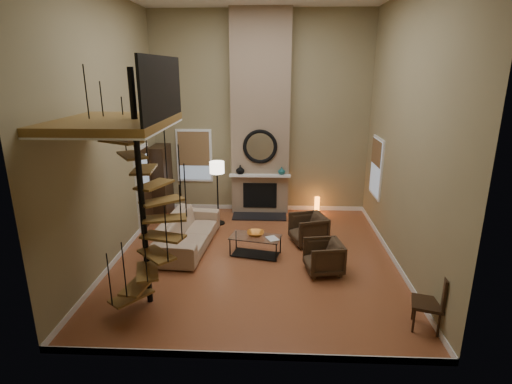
{
  "coord_description": "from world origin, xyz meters",
  "views": [
    {
      "loc": [
        0.38,
        -8.08,
        3.99
      ],
      "look_at": [
        0.0,
        0.4,
        1.4
      ],
      "focal_mm": 28.43,
      "sensor_mm": 36.0,
      "label": 1
    }
  ],
  "objects_px": {
    "armchair_near": "(311,229)",
    "side_chair": "(434,300)",
    "coffee_table": "(255,243)",
    "floor_lamp": "(217,173)",
    "accent_lamp": "(317,206)",
    "sofa": "(188,231)",
    "armchair_far": "(327,257)",
    "hutch": "(161,181)"
  },
  "relations": [
    {
      "from": "sofa",
      "to": "side_chair",
      "type": "bearing_deg",
      "value": -118.42
    },
    {
      "from": "armchair_near",
      "to": "hutch",
      "type": "bearing_deg",
      "value": -132.45
    },
    {
      "from": "armchair_near",
      "to": "armchair_far",
      "type": "bearing_deg",
      "value": -10.2
    },
    {
      "from": "accent_lamp",
      "to": "sofa",
      "type": "bearing_deg",
      "value": -143.43
    },
    {
      "from": "armchair_near",
      "to": "coffee_table",
      "type": "height_order",
      "value": "armchair_near"
    },
    {
      "from": "armchair_near",
      "to": "side_chair",
      "type": "height_order",
      "value": "side_chair"
    },
    {
      "from": "sofa",
      "to": "floor_lamp",
      "type": "xyz_separation_m",
      "value": [
        0.5,
        1.51,
        1.02
      ]
    },
    {
      "from": "accent_lamp",
      "to": "armchair_far",
      "type": "bearing_deg",
      "value": -92.46
    },
    {
      "from": "coffee_table",
      "to": "floor_lamp",
      "type": "bearing_deg",
      "value": 119.83
    },
    {
      "from": "armchair_near",
      "to": "side_chair",
      "type": "bearing_deg",
      "value": 8.84
    },
    {
      "from": "coffee_table",
      "to": "accent_lamp",
      "type": "height_order",
      "value": "accent_lamp"
    },
    {
      "from": "armchair_near",
      "to": "floor_lamp",
      "type": "distance_m",
      "value": 2.84
    },
    {
      "from": "sofa",
      "to": "coffee_table",
      "type": "relative_size",
      "value": 2.07
    },
    {
      "from": "hutch",
      "to": "floor_lamp",
      "type": "relative_size",
      "value": 1.19
    },
    {
      "from": "coffee_table",
      "to": "accent_lamp",
      "type": "relative_size",
      "value": 2.35
    },
    {
      "from": "armchair_near",
      "to": "accent_lamp",
      "type": "height_order",
      "value": "armchair_near"
    },
    {
      "from": "floor_lamp",
      "to": "side_chair",
      "type": "height_order",
      "value": "floor_lamp"
    },
    {
      "from": "armchair_near",
      "to": "armchair_far",
      "type": "height_order",
      "value": "armchair_near"
    },
    {
      "from": "hutch",
      "to": "sofa",
      "type": "height_order",
      "value": "hutch"
    },
    {
      "from": "coffee_table",
      "to": "sofa",
      "type": "bearing_deg",
      "value": 166.54
    },
    {
      "from": "armchair_near",
      "to": "floor_lamp",
      "type": "xyz_separation_m",
      "value": [
        -2.37,
        1.15,
        1.06
      ]
    },
    {
      "from": "sofa",
      "to": "armchair_near",
      "type": "relative_size",
      "value": 3.16
    },
    {
      "from": "floor_lamp",
      "to": "accent_lamp",
      "type": "height_order",
      "value": "floor_lamp"
    },
    {
      "from": "sofa",
      "to": "armchair_far",
      "type": "height_order",
      "value": "sofa"
    },
    {
      "from": "armchair_far",
      "to": "coffee_table",
      "type": "xyz_separation_m",
      "value": [
        -1.48,
        0.73,
        -0.07
      ]
    },
    {
      "from": "hutch",
      "to": "accent_lamp",
      "type": "height_order",
      "value": "hutch"
    },
    {
      "from": "sofa",
      "to": "coffee_table",
      "type": "bearing_deg",
      "value": -98.88
    },
    {
      "from": "sofa",
      "to": "accent_lamp",
      "type": "xyz_separation_m",
      "value": [
        3.21,
        2.38,
        -0.15
      ]
    },
    {
      "from": "floor_lamp",
      "to": "side_chair",
      "type": "bearing_deg",
      "value": -47.94
    },
    {
      "from": "accent_lamp",
      "to": "coffee_table",
      "type": "bearing_deg",
      "value": -120.52
    },
    {
      "from": "coffee_table",
      "to": "floor_lamp",
      "type": "height_order",
      "value": "floor_lamp"
    },
    {
      "from": "hutch",
      "to": "accent_lamp",
      "type": "relative_size",
      "value": 3.98
    },
    {
      "from": "floor_lamp",
      "to": "accent_lamp",
      "type": "relative_size",
      "value": 3.35
    },
    {
      "from": "floor_lamp",
      "to": "side_chair",
      "type": "relative_size",
      "value": 1.73
    },
    {
      "from": "armchair_far",
      "to": "accent_lamp",
      "type": "bearing_deg",
      "value": 167.66
    },
    {
      "from": "sofa",
      "to": "armchair_near",
      "type": "height_order",
      "value": "sofa"
    },
    {
      "from": "armchair_near",
      "to": "side_chair",
      "type": "relative_size",
      "value": 0.79
    },
    {
      "from": "armchair_near",
      "to": "floor_lamp",
      "type": "relative_size",
      "value": 0.46
    },
    {
      "from": "sofa",
      "to": "side_chair",
      "type": "height_order",
      "value": "side_chair"
    },
    {
      "from": "armchair_far",
      "to": "coffee_table",
      "type": "distance_m",
      "value": 1.65
    },
    {
      "from": "armchair_far",
      "to": "side_chair",
      "type": "bearing_deg",
      "value": 28.61
    },
    {
      "from": "sofa",
      "to": "armchair_near",
      "type": "bearing_deg",
      "value": -78.31
    }
  ]
}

